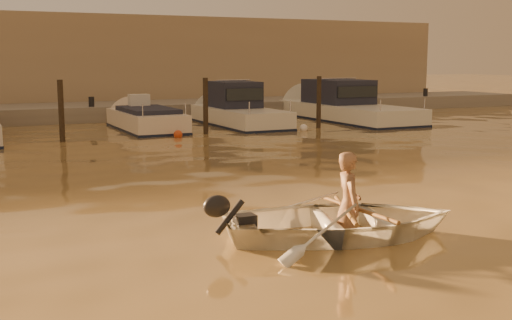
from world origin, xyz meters
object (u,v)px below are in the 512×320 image
dinghy (342,221)px  person (349,204)px  moored_boat_3 (146,124)px  waterfront_building (22,64)px  moored_boat_4 (239,110)px  moored_boat_5 (348,106)px

dinghy → person: 0.27m
moored_boat_3 → waterfront_building: bearing=106.4°
dinghy → moored_boat_4: size_ratio=0.54×
waterfront_building → moored_boat_5: bearing=-41.8°
person → waterfront_building: waterfront_building is taller
moored_boat_3 → moored_boat_5: (9.07, 0.00, 0.40)m
dinghy → waterfront_building: bearing=18.9°
person → waterfront_building: (-1.87, 26.75, 1.90)m
moored_boat_5 → dinghy: bearing=-123.8°
moored_boat_4 → moored_boat_3: bearing=180.0°
dinghy → waterfront_building: waterfront_building is taller
moored_boat_3 → moored_boat_5: 9.08m
person → moored_boat_5: (10.44, 15.75, 0.13)m
dinghy → moored_boat_4: bearing=-3.7°
moored_boat_3 → waterfront_building: 11.67m
moored_boat_5 → waterfront_building: size_ratio=0.19×
dinghy → moored_boat_4: 16.61m
person → moored_boat_5: 18.89m
person → moored_boat_3: (1.37, 15.75, -0.27)m
dinghy → moored_boat_3: (1.47, 15.72, -0.02)m
dinghy → moored_boat_3: bearing=9.8°
person → moored_boat_4: bearing=-3.3°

